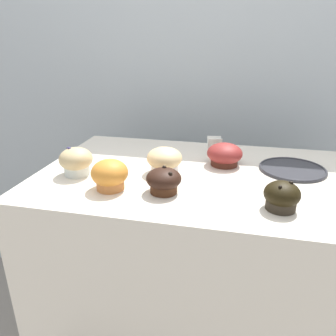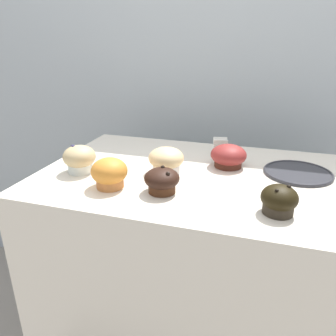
# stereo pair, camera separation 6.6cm
# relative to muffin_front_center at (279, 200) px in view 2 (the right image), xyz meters

# --- Properties ---
(wall_back) EXTENTS (3.20, 0.10, 1.80)m
(wall_back) POSITION_rel_muffin_front_center_xyz_m (-0.23, 0.79, -0.08)
(wall_back) COLOR #A8B2B7
(wall_back) RESTS_ON ground
(display_counter) EXTENTS (1.00, 0.64, 0.95)m
(display_counter) POSITION_rel_muffin_front_center_xyz_m (-0.23, 0.19, -0.51)
(display_counter) COLOR silver
(display_counter) RESTS_ON ground
(muffin_front_center) EXTENTS (0.09, 0.09, 0.08)m
(muffin_front_center) POSITION_rel_muffin_front_center_xyz_m (0.00, 0.00, 0.00)
(muffin_front_center) COLOR #30281D
(muffin_front_center) RESTS_ON display_counter
(muffin_back_left) EXTENTS (0.11, 0.11, 0.08)m
(muffin_back_left) POSITION_rel_muffin_front_center_xyz_m (-0.33, 0.16, 0.01)
(muffin_back_left) COLOR silver
(muffin_back_left) RESTS_ON display_counter
(muffin_back_right) EXTENTS (0.10, 0.10, 0.09)m
(muffin_back_right) POSITION_rel_muffin_front_center_xyz_m (-0.59, 0.09, 0.01)
(muffin_back_right) COLOR silver
(muffin_back_right) RESTS_ON display_counter
(muffin_front_left) EXTENTS (0.12, 0.12, 0.07)m
(muffin_front_left) POSITION_rel_muffin_front_center_xyz_m (-0.16, 0.28, 0.00)
(muffin_front_left) COLOR #4D2318
(muffin_front_left) RESTS_ON display_counter
(muffin_front_right) EXTENTS (0.10, 0.10, 0.09)m
(muffin_front_right) POSITION_rel_muffin_front_center_xyz_m (-0.45, 0.02, 0.01)
(muffin_front_right) COLOR #CC7B3E
(muffin_front_right) RESTS_ON display_counter
(muffin_back_center) EXTENTS (0.10, 0.10, 0.07)m
(muffin_back_center) POSITION_rel_muffin_front_center_xyz_m (-0.30, 0.03, -0.00)
(muffin_back_center) COLOR #482816
(muffin_back_center) RESTS_ON display_counter
(serving_plate) EXTENTS (0.21, 0.21, 0.01)m
(serving_plate) POSITION_rel_muffin_front_center_xyz_m (0.06, 0.27, -0.03)
(serving_plate) COLOR #2D2D33
(serving_plate) RESTS_ON display_counter
(price_card) EXTENTS (0.06, 0.05, 0.06)m
(price_card) POSITION_rel_muffin_front_center_xyz_m (-0.20, 0.39, -0.00)
(price_card) COLOR white
(price_card) RESTS_ON display_counter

